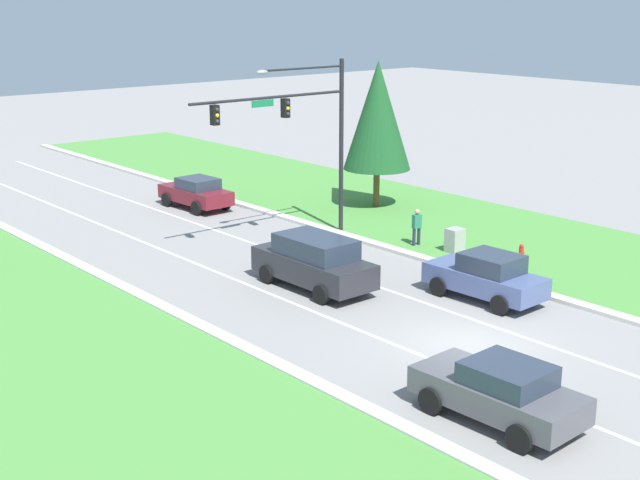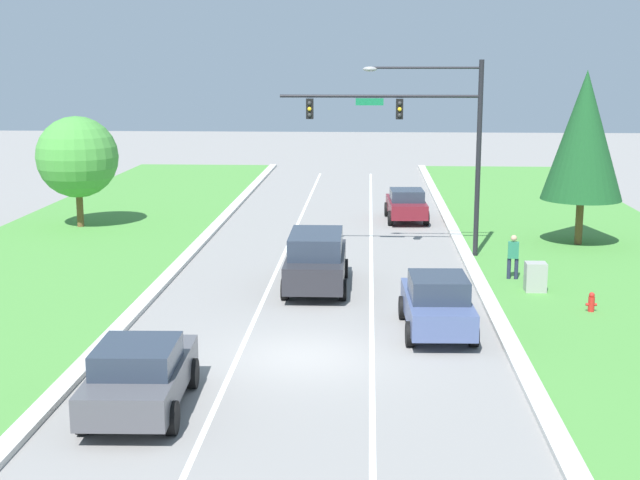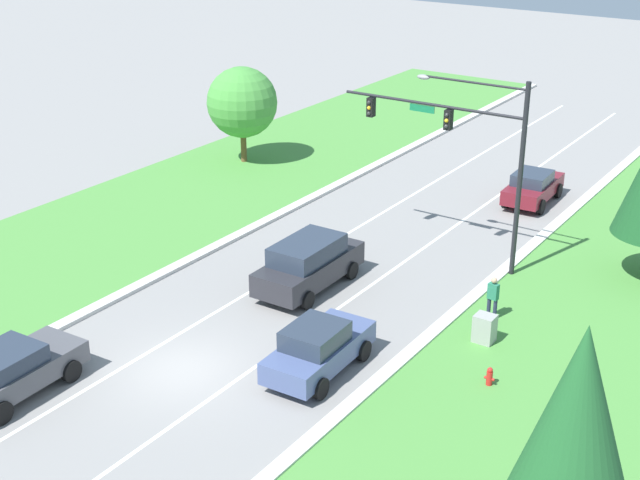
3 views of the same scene
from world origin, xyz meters
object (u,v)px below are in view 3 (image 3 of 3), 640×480
at_px(traffic_signal_mast, 467,140).
at_px(utility_cabinet, 484,329).
at_px(burgundy_sedan, 533,187).
at_px(charcoal_suv, 309,263).
at_px(graphite_sedan, 13,370).
at_px(conifer_near_right_tree, 576,423).
at_px(oak_near_left_tree, 242,102).
at_px(slate_blue_sedan, 318,348).
at_px(pedestrian, 493,296).
at_px(fire_hydrant, 489,377).

relative_size(traffic_signal_mast, utility_cabinet, 7.40).
distance_m(traffic_signal_mast, burgundy_sedan, 9.50).
bearing_deg(utility_cabinet, charcoal_suv, 177.98).
bearing_deg(graphite_sedan, burgundy_sedan, 72.35).
xyz_separation_m(conifer_near_right_tree, oak_near_left_tree, (-25.52, 20.83, -1.11)).
relative_size(traffic_signal_mast, conifer_near_right_tree, 1.17).
height_order(traffic_signal_mast, slate_blue_sedan, traffic_signal_mast).
relative_size(pedestrian, conifer_near_right_tree, 0.25).
bearing_deg(burgundy_sedan, fire_hydrant, -75.41).
xyz_separation_m(traffic_signal_mast, charcoal_suv, (-3.86, -5.45, -4.23)).
bearing_deg(charcoal_suv, slate_blue_sedan, -53.12).
bearing_deg(oak_near_left_tree, pedestrian, -26.65).
bearing_deg(charcoal_suv, pedestrian, 11.46).
bearing_deg(oak_near_left_tree, charcoal_suv, -42.69).
height_order(burgundy_sedan, oak_near_left_tree, oak_near_left_tree).
xyz_separation_m(pedestrian, oak_near_left_tree, (-18.96, 9.51, 2.46)).
bearing_deg(burgundy_sedan, pedestrian, -77.49).
bearing_deg(charcoal_suv, oak_near_left_tree, 136.77).
distance_m(charcoal_suv, slate_blue_sedan, 6.29).
height_order(charcoal_suv, oak_near_left_tree, oak_near_left_tree).
bearing_deg(conifer_near_right_tree, pedestrian, 120.11).
bearing_deg(graphite_sedan, slate_blue_sedan, 39.50).
distance_m(graphite_sedan, utility_cabinet, 15.49).
bearing_deg(fire_hydrant, burgundy_sedan, 107.19).
height_order(burgundy_sedan, graphite_sedan, graphite_sedan).
distance_m(pedestrian, fire_hydrant, 4.64).
relative_size(charcoal_suv, slate_blue_sedan, 1.15).
bearing_deg(fire_hydrant, utility_cabinet, 117.70).
bearing_deg(slate_blue_sedan, charcoal_suv, 125.31).
distance_m(traffic_signal_mast, oak_near_left_tree, 16.84).
distance_m(charcoal_suv, pedestrian, 7.18).
xyz_separation_m(charcoal_suv, graphite_sedan, (-3.31, -11.34, -0.19)).
bearing_deg(charcoal_suv, fire_hydrant, -17.81).
xyz_separation_m(charcoal_suv, utility_cabinet, (7.52, -0.27, -0.49)).
bearing_deg(fire_hydrant, charcoal_suv, 162.73).
relative_size(slate_blue_sedan, pedestrian, 2.64).
height_order(burgundy_sedan, conifer_near_right_tree, conifer_near_right_tree).
height_order(slate_blue_sedan, utility_cabinet, slate_blue_sedan).
relative_size(burgundy_sedan, graphite_sedan, 0.96).
bearing_deg(conifer_near_right_tree, traffic_signal_mast, 122.50).
relative_size(graphite_sedan, conifer_near_right_tree, 0.66).
xyz_separation_m(slate_blue_sedan, conifer_near_right_tree, (9.76, -4.82, 3.63)).
xyz_separation_m(burgundy_sedan, utility_cabinet, (3.83, -14.12, -0.29)).
bearing_deg(pedestrian, conifer_near_right_tree, 127.97).
xyz_separation_m(traffic_signal_mast, pedestrian, (3.16, -3.95, -4.33)).
xyz_separation_m(fire_hydrant, conifer_near_right_tree, (4.77, -7.08, 4.17)).
distance_m(traffic_signal_mast, pedestrian, 6.66).
distance_m(burgundy_sedan, graphite_sedan, 26.14).
bearing_deg(charcoal_suv, conifer_near_right_tree, -36.41).
xyz_separation_m(utility_cabinet, fire_hydrant, (1.30, -2.48, -0.20)).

